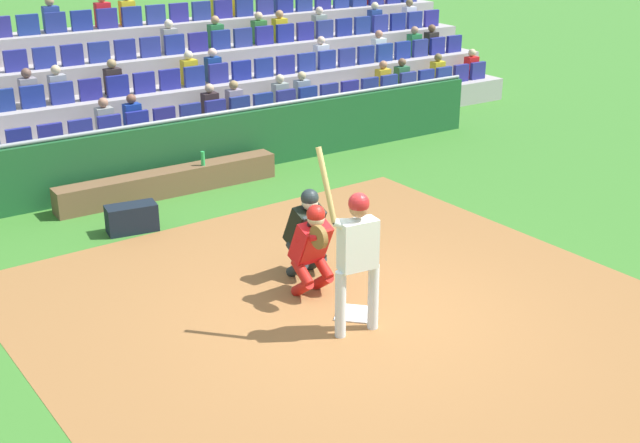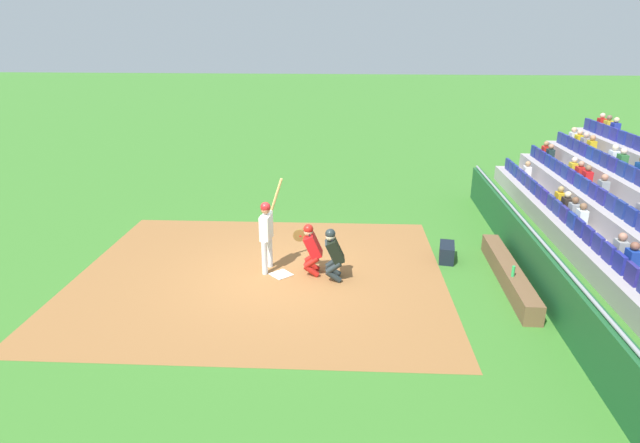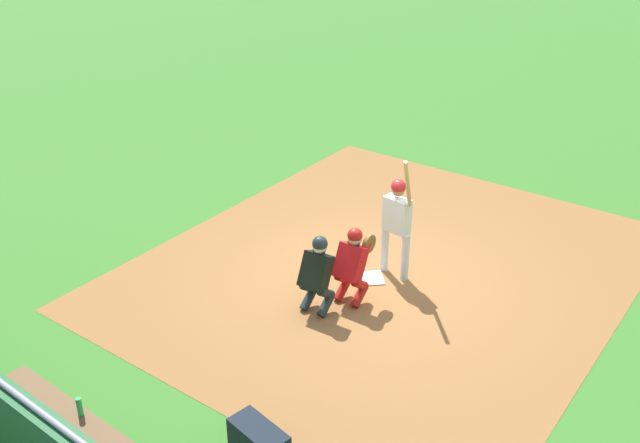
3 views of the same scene
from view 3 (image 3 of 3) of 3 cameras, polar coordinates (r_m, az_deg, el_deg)
The scene contains 8 objects.
ground_plane at distance 12.27m, azimuth 3.92°, elevation -4.50°, with size 160.00×160.00×0.00m, color #397428.
infield_dirt_patch at distance 12.63m, azimuth 5.22°, elevation -3.54°, with size 7.48×8.76×0.01m, color #926034.
home_plate_marker at distance 12.26m, azimuth 3.92°, elevation -4.44°, with size 0.44×0.44×0.02m, color white.
batter_at_plate at distance 11.89m, azimuth 6.05°, elevation 0.33°, with size 0.64×0.52×2.26m.
catcher_crouching at distance 11.33m, azimuth 2.59°, elevation -3.14°, with size 0.48×0.73×1.29m.
home_plate_umpire at distance 11.09m, azimuth -0.21°, elevation -3.93°, with size 0.49×0.50×1.29m.
water_bottle_on_bench at distance 9.30m, azimuth -18.27°, elevation -13.59°, with size 0.07×0.07×0.25m, color green.
equipment_duffel_bag at distance 8.97m, azimuth -4.80°, elevation -16.79°, with size 0.76×0.36×0.43m, color black.
Camera 3 is at (5.81, -8.69, 6.43)m, focal length 40.95 mm.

